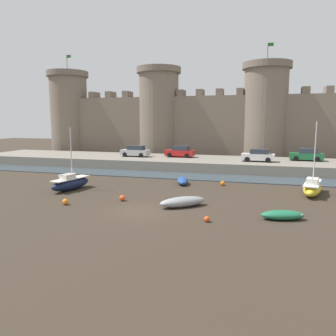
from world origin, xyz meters
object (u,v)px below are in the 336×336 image
(rowboat_near_channel_left, at_px, (183,181))
(mooring_buoy_off_centre, at_px, (65,202))
(mooring_buoy_near_channel, at_px, (223,183))
(mooring_buoy_near_shore, at_px, (122,198))
(car_quay_west, at_px, (258,155))
(car_quay_centre_west, at_px, (135,151))
(mooring_buoy_mid_mud, at_px, (207,219))
(car_quay_east, at_px, (180,152))
(car_quay_centre_east, at_px, (307,155))
(sailboat_midflat_centre, at_px, (312,187))
(rowboat_midflat_right, at_px, (183,202))
(sailboat_near_channel_right, at_px, (71,183))
(rowboat_foreground_left, at_px, (283,215))

(rowboat_near_channel_left, relative_size, mooring_buoy_off_centre, 6.44)
(rowboat_near_channel_left, height_order, mooring_buoy_near_channel, rowboat_near_channel_left)
(mooring_buoy_near_shore, bearing_deg, car_quay_west, 60.64)
(car_quay_centre_west, bearing_deg, mooring_buoy_mid_mud, -59.00)
(mooring_buoy_mid_mud, distance_m, mooring_buoy_near_shore, 8.47)
(rowboat_near_channel_left, distance_m, car_quay_east, 13.43)
(rowboat_near_channel_left, xyz_separation_m, car_quay_centre_east, (13.55, 13.23, 1.74))
(mooring_buoy_off_centre, distance_m, car_quay_centre_west, 22.69)
(sailboat_midflat_centre, bearing_deg, rowboat_midflat_right, -144.81)
(sailboat_near_channel_right, relative_size, rowboat_near_channel_left, 1.91)
(sailboat_midflat_centre, distance_m, car_quay_west, 13.14)
(rowboat_midflat_right, height_order, mooring_buoy_off_centre, rowboat_midflat_right)
(rowboat_foreground_left, distance_m, mooring_buoy_mid_mud, 5.16)
(mooring_buoy_off_centre, height_order, car_quay_centre_west, car_quay_centre_west)
(rowboat_foreground_left, relative_size, mooring_buoy_near_channel, 6.50)
(mooring_buoy_near_channel, height_order, mooring_buoy_off_centre, mooring_buoy_off_centre)
(mooring_buoy_near_channel, relative_size, car_quay_centre_east, 0.11)
(sailboat_midflat_centre, bearing_deg, mooring_buoy_off_centre, -154.62)
(mooring_buoy_off_centre, distance_m, car_quay_east, 23.88)
(mooring_buoy_near_channel, bearing_deg, rowboat_foreground_left, -63.81)
(mooring_buoy_near_channel, distance_m, car_quay_west, 10.95)
(sailboat_near_channel_right, height_order, car_quay_east, sailboat_near_channel_right)
(mooring_buoy_near_channel, relative_size, car_quay_east, 0.11)
(rowboat_midflat_right, bearing_deg, rowboat_foreground_left, -10.74)
(rowboat_midflat_right, xyz_separation_m, mooring_buoy_off_centre, (-9.04, -1.93, -0.17))
(rowboat_midflat_right, relative_size, rowboat_foreground_left, 1.20)
(rowboat_foreground_left, bearing_deg, rowboat_near_channel_left, 132.51)
(car_quay_west, bearing_deg, car_quay_east, 168.22)
(rowboat_near_channel_left, relative_size, rowboat_foreground_left, 1.01)
(mooring_buoy_mid_mud, relative_size, car_quay_centre_west, 0.09)
(sailboat_midflat_centre, relative_size, rowboat_midflat_right, 1.75)
(rowboat_near_channel_left, distance_m, mooring_buoy_off_centre, 12.75)
(sailboat_near_channel_right, bearing_deg, rowboat_near_channel_left, 30.21)
(mooring_buoy_near_channel, bearing_deg, sailboat_near_channel_right, -156.54)
(rowboat_near_channel_left, distance_m, rowboat_midflat_right, 8.97)
(car_quay_centre_east, bearing_deg, car_quay_centre_west, -176.42)
(rowboat_near_channel_left, height_order, mooring_buoy_near_shore, rowboat_near_channel_left)
(rowboat_foreground_left, height_order, car_quay_west, car_quay_west)
(mooring_buoy_near_channel, height_order, car_quay_centre_west, car_quay_centre_west)
(mooring_buoy_mid_mud, xyz_separation_m, car_quay_centre_east, (9.09, 25.22, 1.93))
(mooring_buoy_off_centre, xyz_separation_m, car_quay_west, (14.45, 21.27, 1.88))
(mooring_buoy_near_shore, bearing_deg, rowboat_near_channel_left, 69.11)
(sailboat_midflat_centre, height_order, mooring_buoy_off_centre, sailboat_midflat_centre)
(rowboat_midflat_right, relative_size, mooring_buoy_off_centre, 7.67)
(rowboat_midflat_right, distance_m, car_quay_centre_east, 24.85)
(rowboat_midflat_right, xyz_separation_m, car_quay_centre_west, (-11.87, 20.50, 1.71))
(sailboat_midflat_centre, xyz_separation_m, rowboat_midflat_right, (-10.23, -7.21, -0.24))
(sailboat_midflat_centre, distance_m, rowboat_foreground_left, 9.10)
(mooring_buoy_near_shore, distance_m, car_quay_west, 21.76)
(rowboat_foreground_left, distance_m, mooring_buoy_near_channel, 11.65)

